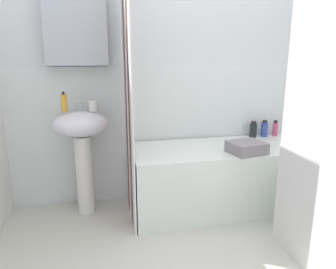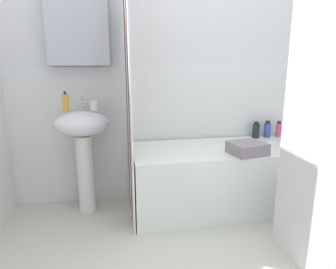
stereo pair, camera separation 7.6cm
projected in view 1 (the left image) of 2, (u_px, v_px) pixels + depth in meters
name	position (u px, v px, depth m)	size (l,w,h in m)	color
wall_back_tiled	(179.00, 73.00, 2.72)	(3.60, 0.18, 2.40)	silver
sink	(82.00, 140.00, 2.44)	(0.44, 0.34, 0.86)	white
faucet	(80.00, 102.00, 2.45)	(0.03, 0.12, 0.12)	silver
soap_dispenser	(64.00, 103.00, 2.35)	(0.05, 0.05, 0.16)	gold
toothbrush_cup	(93.00, 106.00, 2.40)	(0.07, 0.07, 0.08)	silver
bathtub	(220.00, 177.00, 2.63)	(1.51, 0.65, 0.54)	white
shower_curtain	(128.00, 95.00, 2.30)	(0.01, 0.65, 2.00)	white
conditioner_bottle	(275.00, 129.00, 2.94)	(0.05, 0.05, 0.15)	#CD4E71
lotion_bottle	(264.00, 129.00, 2.91)	(0.06, 0.06, 0.16)	#354CA3
body_wash_bottle	(253.00, 130.00, 2.88)	(0.07, 0.07, 0.15)	#212728
towel_folded	(247.00, 148.00, 2.39)	(0.26, 0.23, 0.09)	gray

